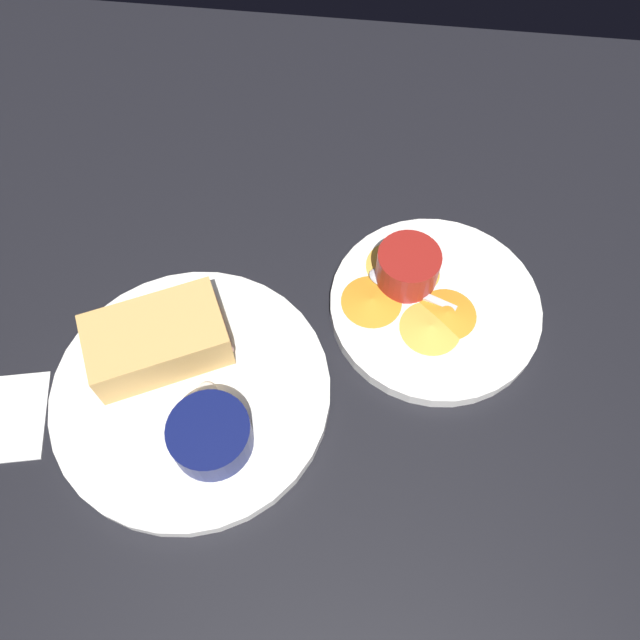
% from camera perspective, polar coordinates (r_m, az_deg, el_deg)
% --- Properties ---
extents(ground_plane, '(1.10, 1.10, 0.03)m').
position_cam_1_polar(ground_plane, '(0.66, -7.64, -3.83)').
color(ground_plane, black).
extents(plate_sandwich_main, '(0.27, 0.27, 0.02)m').
position_cam_1_polar(plate_sandwich_main, '(0.63, -11.58, -6.44)').
color(plate_sandwich_main, white).
rests_on(plate_sandwich_main, ground_plane).
extents(sandwich_half_near, '(0.15, 0.13, 0.05)m').
position_cam_1_polar(sandwich_half_near, '(0.62, -14.59, -1.78)').
color(sandwich_half_near, tan).
rests_on(sandwich_half_near, plate_sandwich_main).
extents(ramekin_dark_sauce, '(0.08, 0.08, 0.04)m').
position_cam_1_polar(ramekin_dark_sauce, '(0.58, -9.68, -10.32)').
color(ramekin_dark_sauce, '#0C144C').
rests_on(ramekin_dark_sauce, plate_sandwich_main).
extents(spoon_by_dark_ramekin, '(0.05, 0.10, 0.01)m').
position_cam_1_polar(spoon_by_dark_ramekin, '(0.62, -10.40, -5.80)').
color(spoon_by_dark_ramekin, silver).
rests_on(spoon_by_dark_ramekin, plate_sandwich_main).
extents(plate_chips_companion, '(0.22, 0.22, 0.02)m').
position_cam_1_polar(plate_chips_companion, '(0.67, 10.39, 1.22)').
color(plate_chips_companion, white).
rests_on(plate_chips_companion, ground_plane).
extents(ramekin_light_gravy, '(0.07, 0.07, 0.04)m').
position_cam_1_polar(ramekin_light_gravy, '(0.66, 8.00, 4.89)').
color(ramekin_light_gravy, maroon).
rests_on(ramekin_light_gravy, plate_chips_companion).
extents(spoon_by_gravy_ramekin, '(0.10, 0.05, 0.01)m').
position_cam_1_polar(spoon_by_gravy_ramekin, '(0.66, 6.81, 3.40)').
color(spoon_by_gravy_ramekin, silver).
rests_on(spoon_by_gravy_ramekin, plate_chips_companion).
extents(plantain_chip_scatter, '(0.15, 0.16, 0.01)m').
position_cam_1_polar(plantain_chip_scatter, '(0.66, 8.30, 2.24)').
color(plantain_chip_scatter, gold).
rests_on(plantain_chip_scatter, plate_chips_companion).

